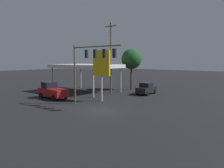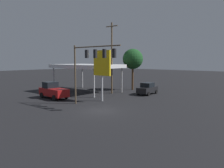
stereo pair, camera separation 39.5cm
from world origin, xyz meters
The scene contains 8 objects.
ground_plane centered at (0.00, 0.00, 0.00)m, with size 200.00×200.00×0.00m, color black.
traffic_signal_assembly centered at (2.26, -0.84, 5.68)m, with size 7.41×0.43×7.48m.
utility_pole centered at (7.15, -10.52, 6.17)m, with size 2.40×0.26×11.74m.
gas_station_canopy centered at (11.70, -9.18, 4.53)m, with size 11.33×8.13×4.87m.
price_sign centered at (3.72, -4.34, 4.99)m, with size 2.90×0.27×6.95m.
sedan_waiting centered at (2.02, -13.54, 0.95)m, with size 2.29×4.51×1.93m.
pickup_parked centered at (10.76, -1.34, 1.11)m, with size 5.32×2.53×2.40m.
street_tree centered at (7.01, -16.48, 5.79)m, with size 3.80×3.80×7.73m.
Camera 1 is at (-16.01, 17.81, 5.65)m, focal length 35.00 mm.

